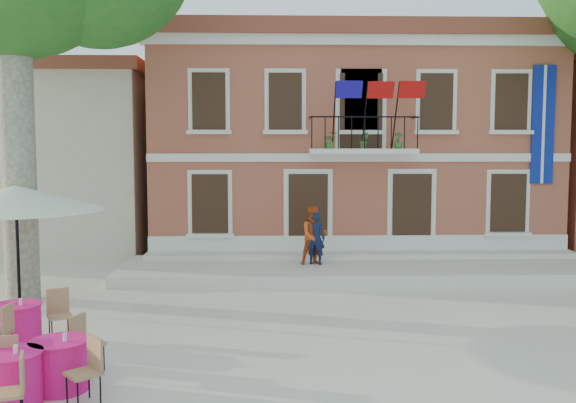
{
  "coord_description": "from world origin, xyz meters",
  "views": [
    {
      "loc": [
        -0.82,
        -13.55,
        3.69
      ],
      "look_at": [
        -0.29,
        3.5,
        2.18
      ],
      "focal_mm": 40.0,
      "sensor_mm": 36.0,
      "label": 1
    }
  ],
  "objects_px": {
    "pedestrian_navy": "(315,238)",
    "cafe_table_3": "(17,322)",
    "cafe_table_2": "(11,376)",
    "patio_umbrella": "(16,198)",
    "pedestrian_orange": "(314,235)",
    "cafe_table_1": "(60,362)"
  },
  "relations": [
    {
      "from": "pedestrian_navy",
      "to": "cafe_table_3",
      "type": "height_order",
      "value": "pedestrian_navy"
    },
    {
      "from": "pedestrian_navy",
      "to": "cafe_table_2",
      "type": "distance_m",
      "value": 10.32
    },
    {
      "from": "patio_umbrella",
      "to": "pedestrian_navy",
      "type": "relative_size",
      "value": 2.5
    },
    {
      "from": "pedestrian_navy",
      "to": "pedestrian_orange",
      "type": "bearing_deg",
      "value": 7.09
    },
    {
      "from": "pedestrian_orange",
      "to": "cafe_table_2",
      "type": "distance_m",
      "value": 10.31
    },
    {
      "from": "cafe_table_2",
      "to": "cafe_table_3",
      "type": "xyz_separation_m",
      "value": [
        -0.98,
        2.76,
        0.01
      ]
    },
    {
      "from": "patio_umbrella",
      "to": "cafe_table_3",
      "type": "distance_m",
      "value": 3.28
    },
    {
      "from": "patio_umbrella",
      "to": "pedestrian_orange",
      "type": "distance_m",
      "value": 7.95
    },
    {
      "from": "patio_umbrella",
      "to": "pedestrian_navy",
      "type": "xyz_separation_m",
      "value": [
        6.83,
        3.89,
        -1.47
      ]
    },
    {
      "from": "pedestrian_orange",
      "to": "cafe_table_3",
      "type": "height_order",
      "value": "pedestrian_orange"
    },
    {
      "from": "pedestrian_navy",
      "to": "cafe_table_1",
      "type": "distance_m",
      "value": 9.6
    },
    {
      "from": "patio_umbrella",
      "to": "cafe_table_2",
      "type": "distance_m",
      "value": 5.84
    },
    {
      "from": "cafe_table_2",
      "to": "cafe_table_3",
      "type": "relative_size",
      "value": 1.05
    },
    {
      "from": "pedestrian_navy",
      "to": "cafe_table_1",
      "type": "height_order",
      "value": "pedestrian_navy"
    },
    {
      "from": "cafe_table_1",
      "to": "patio_umbrella",
      "type": "bearing_deg",
      "value": 117.2
    },
    {
      "from": "cafe_table_1",
      "to": "cafe_table_2",
      "type": "relative_size",
      "value": 0.94
    },
    {
      "from": "cafe_table_2",
      "to": "cafe_table_3",
      "type": "distance_m",
      "value": 2.93
    },
    {
      "from": "pedestrian_navy",
      "to": "cafe_table_3",
      "type": "relative_size",
      "value": 0.81
    },
    {
      "from": "cafe_table_2",
      "to": "pedestrian_navy",
      "type": "bearing_deg",
      "value": 61.05
    },
    {
      "from": "cafe_table_1",
      "to": "pedestrian_navy",
      "type": "bearing_deg",
      "value": 62.14
    },
    {
      "from": "cafe_table_2",
      "to": "cafe_table_1",
      "type": "bearing_deg",
      "value": 47.0
    },
    {
      "from": "cafe_table_1",
      "to": "cafe_table_3",
      "type": "bearing_deg",
      "value": 123.96
    }
  ]
}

